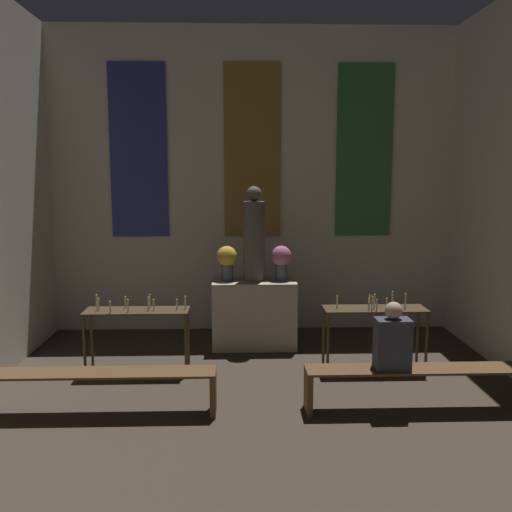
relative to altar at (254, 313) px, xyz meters
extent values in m
cube|color=silver|center=(0.00, 0.99, 1.87)|extent=(6.46, 0.12, 4.70)
cube|color=navy|center=(-1.74, 0.91, 2.33)|extent=(0.87, 0.03, 2.63)
cube|color=olive|center=(0.00, 0.91, 2.33)|extent=(0.87, 0.03, 2.63)
cube|color=#33723F|center=(1.74, 0.91, 2.33)|extent=(0.87, 0.03, 2.63)
cube|color=#BCB29E|center=(0.00, 0.00, 0.00)|extent=(1.19, 0.66, 0.97)
cylinder|color=#5B5651|center=(0.00, 0.00, 1.04)|extent=(0.30, 0.30, 1.12)
sphere|color=#5B5651|center=(0.00, 0.00, 1.71)|extent=(0.21, 0.21, 0.21)
cylinder|color=#4C5666|center=(-0.39, 0.00, 0.61)|extent=(0.18, 0.18, 0.25)
sphere|color=gold|center=(-0.39, 0.00, 0.83)|extent=(0.30, 0.30, 0.30)
cylinder|color=#4C5666|center=(0.39, 0.00, 0.61)|extent=(0.18, 0.18, 0.25)
sphere|color=#C66B9E|center=(0.39, 0.00, 0.83)|extent=(0.30, 0.30, 0.30)
cube|color=#473823|center=(-1.49, -1.05, 0.31)|extent=(1.29, 0.42, 0.02)
cylinder|color=#473823|center=(-2.11, -1.23, -0.09)|extent=(0.04, 0.04, 0.78)
cylinder|color=#473823|center=(-0.88, -1.23, -0.09)|extent=(0.04, 0.04, 0.78)
cylinder|color=#473823|center=(-2.11, -0.87, -0.09)|extent=(0.04, 0.04, 0.78)
cylinder|color=#473823|center=(-0.88, -0.87, -0.09)|extent=(0.04, 0.04, 0.78)
cylinder|color=silver|center=(-0.89, -1.02, 0.39)|extent=(0.02, 0.02, 0.15)
sphere|color=#F9CC4C|center=(-0.89, -1.02, 0.48)|extent=(0.02, 0.02, 0.02)
cylinder|color=silver|center=(-1.99, -1.03, 0.40)|extent=(0.02, 0.02, 0.17)
sphere|color=#F9CC4C|center=(-1.99, -1.03, 0.50)|extent=(0.02, 0.02, 0.02)
cylinder|color=silver|center=(-0.99, -1.06, 0.37)|extent=(0.02, 0.02, 0.11)
sphere|color=#F9CC4C|center=(-0.99, -1.06, 0.44)|extent=(0.02, 0.02, 0.02)
cylinder|color=silver|center=(-1.78, -1.21, 0.38)|extent=(0.02, 0.02, 0.13)
sphere|color=#F9CC4C|center=(-1.78, -1.21, 0.46)|extent=(0.02, 0.02, 0.02)
cylinder|color=silver|center=(-1.65, -0.95, 0.38)|extent=(0.02, 0.02, 0.13)
sphere|color=#F9CC4C|center=(-1.65, -0.95, 0.46)|extent=(0.02, 0.02, 0.02)
cylinder|color=silver|center=(-1.35, -0.92, 0.39)|extent=(0.02, 0.02, 0.15)
sphere|color=#F9CC4C|center=(-1.35, -0.92, 0.48)|extent=(0.02, 0.02, 0.02)
cylinder|color=silver|center=(-1.95, -1.09, 0.39)|extent=(0.02, 0.02, 0.14)
sphere|color=#F9CC4C|center=(-1.95, -1.09, 0.47)|extent=(0.02, 0.02, 0.02)
cylinder|color=silver|center=(-1.28, -1.08, 0.38)|extent=(0.02, 0.02, 0.12)
sphere|color=#F9CC4C|center=(-1.28, -1.08, 0.45)|extent=(0.02, 0.02, 0.02)
cylinder|color=silver|center=(-1.58, -1.17, 0.39)|extent=(0.02, 0.02, 0.14)
sphere|color=#F9CC4C|center=(-1.58, -1.17, 0.47)|extent=(0.02, 0.02, 0.02)
cylinder|color=silver|center=(-1.34, -1.09, 0.39)|extent=(0.02, 0.02, 0.15)
sphere|color=#F9CC4C|center=(-1.34, -1.09, 0.48)|extent=(0.02, 0.02, 0.02)
cube|color=#473823|center=(1.49, -1.05, 0.31)|extent=(1.29, 0.42, 0.02)
cylinder|color=#473823|center=(0.88, -1.23, -0.09)|extent=(0.04, 0.04, 0.78)
cylinder|color=#473823|center=(2.11, -1.23, -0.09)|extent=(0.04, 0.04, 0.78)
cylinder|color=#473823|center=(0.88, -0.87, -0.09)|extent=(0.04, 0.04, 0.78)
cylinder|color=#473823|center=(2.11, -0.87, -0.09)|extent=(0.04, 0.04, 0.78)
cylinder|color=silver|center=(1.43, -1.02, 0.39)|extent=(0.02, 0.02, 0.14)
sphere|color=#F9CC4C|center=(1.43, -1.02, 0.47)|extent=(0.02, 0.02, 0.02)
cylinder|color=silver|center=(1.41, -1.08, 0.37)|extent=(0.02, 0.02, 0.12)
sphere|color=#F9CC4C|center=(1.41, -1.08, 0.44)|extent=(0.02, 0.02, 0.02)
cylinder|color=silver|center=(1.74, -0.94, 0.40)|extent=(0.02, 0.02, 0.17)
sphere|color=#F9CC4C|center=(1.74, -0.94, 0.50)|extent=(0.02, 0.02, 0.02)
cylinder|color=silver|center=(1.02, -1.02, 0.39)|extent=(0.02, 0.02, 0.14)
sphere|color=#F9CC4C|center=(1.02, -1.02, 0.47)|extent=(0.02, 0.02, 0.02)
cylinder|color=silver|center=(1.47, -1.08, 0.40)|extent=(0.02, 0.02, 0.17)
sphere|color=#F9CC4C|center=(1.47, -1.08, 0.49)|extent=(0.02, 0.02, 0.02)
cylinder|color=silver|center=(1.86, -1.10, 0.41)|extent=(0.02, 0.02, 0.18)
sphere|color=#F9CC4C|center=(1.86, -1.10, 0.51)|extent=(0.02, 0.02, 0.02)
cylinder|color=silver|center=(1.48, -1.20, 0.38)|extent=(0.02, 0.02, 0.12)
sphere|color=#F9CC4C|center=(1.48, -1.20, 0.45)|extent=(0.02, 0.02, 0.02)
cylinder|color=silver|center=(1.43, -1.16, 0.40)|extent=(0.02, 0.02, 0.16)
sphere|color=#F9CC4C|center=(1.43, -1.16, 0.49)|extent=(0.02, 0.02, 0.02)
cylinder|color=silver|center=(1.39, -1.16, 0.36)|extent=(0.02, 0.02, 0.09)
sphere|color=#F9CC4C|center=(1.39, -1.16, 0.42)|extent=(0.02, 0.02, 0.02)
cylinder|color=silver|center=(1.59, -1.22, 0.39)|extent=(0.02, 0.02, 0.14)
sphere|color=#F9CC4C|center=(1.59, -1.22, 0.47)|extent=(0.02, 0.02, 0.02)
cube|color=brown|center=(-1.67, -2.31, -0.03)|extent=(2.41, 0.36, 0.03)
cube|color=brown|center=(-0.50, -2.31, -0.27)|extent=(0.06, 0.32, 0.44)
cube|color=brown|center=(1.67, -2.31, -0.03)|extent=(2.41, 0.36, 0.03)
cube|color=brown|center=(0.50, -2.31, -0.27)|extent=(0.06, 0.32, 0.44)
cube|color=#383D47|center=(1.37, -2.31, 0.24)|extent=(0.36, 0.24, 0.53)
sphere|color=tan|center=(1.37, -2.31, 0.60)|extent=(0.18, 0.18, 0.18)
camera|label=1|loc=(-0.24, -8.00, 2.01)|focal=40.00mm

